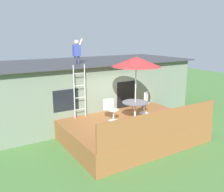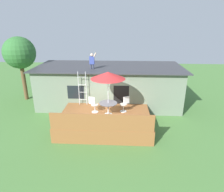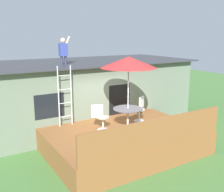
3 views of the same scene
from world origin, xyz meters
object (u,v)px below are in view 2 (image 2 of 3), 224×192
patio_chair_right (124,104)px  backyard_tree (20,53)px  patio_umbrella (108,75)px  step_ladder (82,88)px  patio_table (108,105)px  patio_chair_left (94,105)px  person_figure (92,60)px

patio_chair_right → backyard_tree: size_ratio=0.19×
patio_umbrella → step_ladder: bearing=140.3°
patio_table → patio_chair_right: size_ratio=1.13×
patio_table → step_ladder: size_ratio=0.47×
patio_chair_left → patio_chair_right: size_ratio=1.00×
person_figure → patio_chair_left: 3.25m
patio_umbrella → patio_chair_left: 2.12m
patio_chair_left → step_ladder: bearing=150.0°
patio_chair_right → person_figure: bearing=-74.0°
step_ladder → patio_chair_left: (0.86, -1.09, -0.64)m
step_ladder → backyard_tree: backyard_tree is taller
patio_umbrella → patio_chair_right: size_ratio=2.76×
person_figure → patio_chair_right: 3.80m
person_figure → step_ladder: bearing=-111.4°
patio_chair_left → backyard_tree: (-6.09, 3.88, 2.42)m
step_ladder → person_figure: bearing=68.6°
patio_chair_left → patio_umbrella: bearing=0.0°
patio_umbrella → patio_chair_right: bearing=29.4°
patio_umbrella → patio_chair_right: patio_umbrella is taller
patio_table → step_ladder: (-1.74, 1.44, 0.51)m
patio_umbrella → step_ladder: 2.58m
patio_table → patio_chair_left: bearing=158.2°
step_ladder → person_figure: person_figure is taller
patio_umbrella → patio_chair_right: (0.93, 0.53, -1.89)m
patio_umbrella → backyard_tree: 8.18m
step_ladder → backyard_tree: size_ratio=0.45×
patio_chair_right → backyard_tree: backyard_tree is taller
person_figure → backyard_tree: (-5.72, 1.56, 0.18)m
step_ladder → patio_umbrella: bearing=-39.7°
step_ladder → patio_chair_right: (2.67, -0.92, -0.64)m
person_figure → patio_chair_right: size_ratio=1.21×
step_ladder → person_figure: 2.07m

